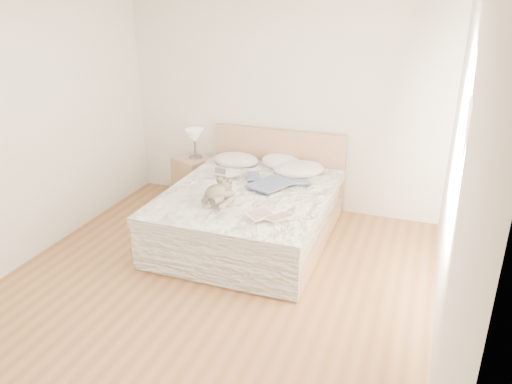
# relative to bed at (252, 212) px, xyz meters

# --- Properties ---
(floor) EXTENTS (4.00, 4.50, 0.00)m
(floor) POSITION_rel_bed_xyz_m (0.00, -1.19, -0.31)
(floor) COLOR brown
(floor) RESTS_ON ground
(wall_back) EXTENTS (4.00, 0.02, 2.70)m
(wall_back) POSITION_rel_bed_xyz_m (0.00, 1.06, 1.04)
(wall_back) COLOR white
(wall_back) RESTS_ON ground
(wall_left) EXTENTS (0.02, 4.50, 2.70)m
(wall_left) POSITION_rel_bed_xyz_m (-2.00, -1.19, 1.04)
(wall_left) COLOR white
(wall_left) RESTS_ON ground
(wall_right) EXTENTS (0.02, 4.50, 2.70)m
(wall_right) POSITION_rel_bed_xyz_m (2.00, -1.19, 1.04)
(wall_right) COLOR white
(wall_right) RESTS_ON ground
(window) EXTENTS (0.02, 1.30, 1.10)m
(window) POSITION_rel_bed_xyz_m (1.99, -0.89, 1.14)
(window) COLOR white
(window) RESTS_ON wall_right
(bed) EXTENTS (1.72, 2.14, 1.00)m
(bed) POSITION_rel_bed_xyz_m (0.00, 0.00, 0.00)
(bed) COLOR tan
(bed) RESTS_ON floor
(nightstand) EXTENTS (0.57, 0.55, 0.56)m
(nightstand) POSITION_rel_bed_xyz_m (-1.13, 0.81, -0.03)
(nightstand) COLOR tan
(nightstand) RESTS_ON floor
(table_lamp) EXTENTS (0.31, 0.31, 0.38)m
(table_lamp) POSITION_rel_bed_xyz_m (-1.10, 0.84, 0.53)
(table_lamp) COLOR #4B4641
(table_lamp) RESTS_ON nightstand
(pillow_left) EXTENTS (0.59, 0.43, 0.17)m
(pillow_left) POSITION_rel_bed_xyz_m (-0.48, 0.72, 0.33)
(pillow_left) COLOR silver
(pillow_left) RESTS_ON bed
(pillow_middle) EXTENTS (0.70, 0.63, 0.17)m
(pillow_middle) POSITION_rel_bed_xyz_m (0.10, 0.82, 0.33)
(pillow_middle) COLOR white
(pillow_middle) RESTS_ON bed
(pillow_right) EXTENTS (0.75, 0.71, 0.18)m
(pillow_right) POSITION_rel_bed_xyz_m (0.36, 0.64, 0.33)
(pillow_right) COLOR silver
(pillow_right) RESTS_ON bed
(blouse) EXTENTS (0.71, 0.73, 0.02)m
(blouse) POSITION_rel_bed_xyz_m (0.19, 0.12, 0.32)
(blouse) COLOR #3E4A6E
(blouse) RESTS_ON bed
(photo_book) EXTENTS (0.40, 0.34, 0.03)m
(photo_book) POSITION_rel_bed_xyz_m (-0.41, 0.26, 0.32)
(photo_book) COLOR silver
(photo_book) RESTS_ON bed
(childrens_book) EXTENTS (0.46, 0.43, 0.02)m
(childrens_book) POSITION_rel_bed_xyz_m (0.44, -0.69, 0.32)
(childrens_book) COLOR #F4ECC5
(childrens_book) RESTS_ON bed
(teddy_bear) EXTENTS (0.26, 0.37, 0.20)m
(teddy_bear) POSITION_rel_bed_xyz_m (-0.19, -0.54, 0.34)
(teddy_bear) COLOR brown
(teddy_bear) RESTS_ON bed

